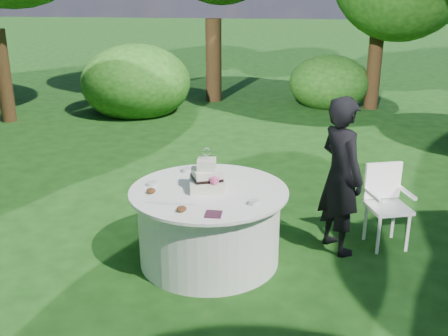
{
  "coord_description": "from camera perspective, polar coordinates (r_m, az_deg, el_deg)",
  "views": [
    {
      "loc": [
        0.74,
        -4.7,
        2.66
      ],
      "look_at": [
        0.15,
        0.0,
        1.0
      ],
      "focal_mm": 42.0,
      "sensor_mm": 36.0,
      "label": 1
    }
  ],
  "objects": [
    {
      "name": "ground",
      "position": [
        5.45,
        -1.59,
        -9.91
      ],
      "size": [
        80.0,
        80.0,
        0.0
      ],
      "primitive_type": "plane",
      "color": "black",
      "rests_on": "ground"
    },
    {
      "name": "napkins",
      "position": [
        4.56,
        -1.15,
        -5.05
      ],
      "size": [
        0.14,
        0.14,
        0.02
      ],
      "primitive_type": "cube",
      "color": "#451D32",
      "rests_on": "table"
    },
    {
      "name": "feather_plume",
      "position": [
        4.82,
        -5.82,
        -3.81
      ],
      "size": [
        0.48,
        0.07,
        0.01
      ],
      "primitive_type": "ellipsoid",
      "color": "silver",
      "rests_on": "table"
    },
    {
      "name": "guest",
      "position": [
        5.45,
        12.6,
        -0.83
      ],
      "size": [
        0.65,
        0.72,
        1.65
      ],
      "primitive_type": "imported",
      "rotation": [
        0.0,
        0.0,
        2.11
      ],
      "color": "black",
      "rests_on": "ground"
    },
    {
      "name": "table",
      "position": [
        5.27,
        -1.63,
        -6.22
      ],
      "size": [
        1.56,
        1.56,
        0.77
      ],
      "color": "silver",
      "rests_on": "ground"
    },
    {
      "name": "cake",
      "position": [
        5.09,
        -1.87,
        -1.12
      ],
      "size": [
        0.39,
        0.39,
        0.43
      ],
      "color": "silver",
      "rests_on": "table"
    },
    {
      "name": "chair",
      "position": [
        5.83,
        17.2,
        -3.18
      ],
      "size": [
        0.51,
        0.5,
        0.88
      ],
      "color": "silver",
      "rests_on": "ground"
    },
    {
      "name": "votives",
      "position": [
        5.19,
        -3.11,
        -1.81
      ],
      "size": [
        1.14,
        0.89,
        0.04
      ],
      "color": "silver",
      "rests_on": "table"
    },
    {
      "name": "petal_cups",
      "position": [
        4.85,
        -6.37,
        -3.42
      ],
      "size": [
        0.47,
        0.48,
        0.05
      ],
      "color": "#562D16",
      "rests_on": "table"
    }
  ]
}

